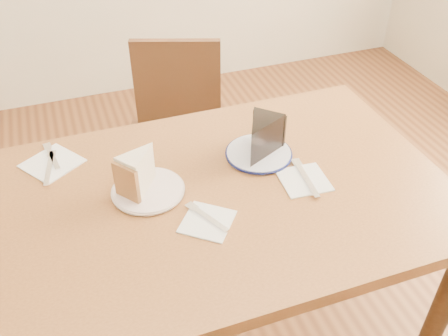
% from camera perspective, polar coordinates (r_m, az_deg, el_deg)
% --- Properties ---
extents(table, '(1.20, 0.80, 0.75)m').
position_cam_1_polar(table, '(1.40, 0.18, -5.53)').
color(table, '#593318').
rests_on(table, ground).
extents(chair_far, '(0.52, 0.52, 0.83)m').
position_cam_1_polar(chair_far, '(2.03, -5.30, 3.27)').
color(chair_far, '#3A1F11').
rests_on(chair_far, ground).
extents(plate_cream, '(0.19, 0.19, 0.01)m').
position_cam_1_polar(plate_cream, '(1.34, -8.67, -2.56)').
color(plate_cream, white).
rests_on(plate_cream, table).
extents(plate_navy, '(0.19, 0.19, 0.01)m').
position_cam_1_polar(plate_navy, '(1.46, 3.99, 1.65)').
color(plate_navy, white).
rests_on(plate_navy, table).
extents(carrot_cake, '(0.13, 0.12, 0.10)m').
position_cam_1_polar(carrot_cake, '(1.32, -9.43, -0.37)').
color(carrot_cake, beige).
rests_on(carrot_cake, plate_cream).
extents(chocolate_cake, '(0.16, 0.16, 0.10)m').
position_cam_1_polar(chocolate_cake, '(1.42, 4.13, 3.17)').
color(chocolate_cake, black).
rests_on(chocolate_cake, plate_navy).
extents(napkin_cream, '(0.17, 0.17, 0.00)m').
position_cam_1_polar(napkin_cream, '(1.24, -1.92, -6.13)').
color(napkin_cream, white).
rests_on(napkin_cream, table).
extents(napkin_navy, '(0.13, 0.13, 0.00)m').
position_cam_1_polar(napkin_navy, '(1.38, 9.13, -1.38)').
color(napkin_navy, white).
rests_on(napkin_navy, table).
extents(napkin_spare, '(0.19, 0.19, 0.00)m').
position_cam_1_polar(napkin_spare, '(1.51, -19.04, 0.52)').
color(napkin_spare, white).
rests_on(napkin_spare, table).
extents(fork_cream, '(0.07, 0.13, 0.00)m').
position_cam_1_polar(fork_cream, '(1.25, -1.91, -5.65)').
color(fork_cream, silver).
rests_on(fork_cream, napkin_cream).
extents(knife_navy, '(0.03, 0.17, 0.00)m').
position_cam_1_polar(knife_navy, '(1.38, 9.33, -1.11)').
color(knife_navy, silver).
rests_on(knife_navy, napkin_navy).
extents(fork_spare, '(0.04, 0.14, 0.00)m').
position_cam_1_polar(fork_spare, '(1.53, -19.05, 1.28)').
color(fork_spare, silver).
rests_on(fork_spare, napkin_spare).
extents(knife_spare, '(0.04, 0.16, 0.00)m').
position_cam_1_polar(knife_spare, '(1.48, -19.34, -0.00)').
color(knife_spare, silver).
rests_on(knife_spare, napkin_spare).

